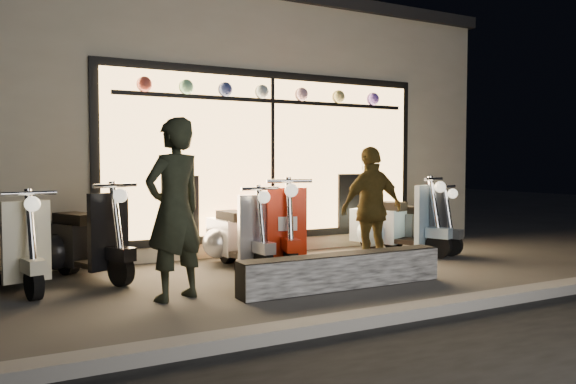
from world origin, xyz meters
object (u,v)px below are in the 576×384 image
at_px(graffiti_barrier, 343,271).
at_px(man, 175,209).
at_px(scooter_silver, 236,235).
at_px(woman, 372,209).
at_px(scooter_red, 277,231).

relative_size(graffiti_barrier, man, 1.34).
xyz_separation_m(scooter_silver, woman, (1.48, -1.14, 0.39)).
height_order(scooter_silver, man, man).
bearing_deg(scooter_silver, woman, -41.62).
xyz_separation_m(graffiti_barrier, man, (-1.86, 0.37, 0.76)).
height_order(graffiti_barrier, scooter_silver, scooter_silver).
height_order(scooter_silver, woman, woman).
height_order(graffiti_barrier, man, man).
relative_size(graffiti_barrier, woman, 1.55).
bearing_deg(scooter_red, graffiti_barrier, -76.64).
relative_size(graffiti_barrier, scooter_silver, 1.69).
height_order(scooter_red, man, man).
bearing_deg(man, graffiti_barrier, 147.00).
bearing_deg(scooter_silver, scooter_red, -13.82).
bearing_deg(graffiti_barrier, scooter_silver, 106.66).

